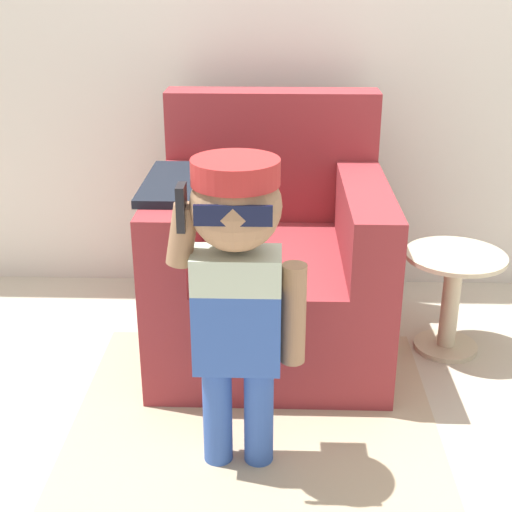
{
  "coord_description": "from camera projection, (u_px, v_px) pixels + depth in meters",
  "views": [
    {
      "loc": [
        -0.1,
        -2.71,
        1.5
      ],
      "look_at": [
        -0.18,
        -0.44,
        0.56
      ],
      "focal_mm": 50.0,
      "sensor_mm": 36.0,
      "label": 1
    }
  ],
  "objects": [
    {
      "name": "person_child",
      "position": [
        237.0,
        271.0,
        2.06
      ],
      "size": [
        0.41,
        0.31,
        1.0
      ],
      "color": "#3356AD",
      "rests_on": "ground_plane"
    },
    {
      "name": "ground_plane",
      "position": [
        300.0,
        337.0,
        3.07
      ],
      "size": [
        10.0,
        10.0,
        0.0
      ],
      "primitive_type": "plane",
      "color": "#BCB29E"
    },
    {
      "name": "side_table",
      "position": [
        452.0,
        292.0,
        2.88
      ],
      "size": [
        0.4,
        0.4,
        0.43
      ],
      "color": "beige",
      "rests_on": "ground_plane"
    },
    {
      "name": "wall_back",
      "position": [
        303.0,
        10.0,
        3.14
      ],
      "size": [
        10.0,
        0.05,
        2.6
      ],
      "color": "silver",
      "rests_on": "ground_plane"
    },
    {
      "name": "rug",
      "position": [
        255.0,
        412.0,
        2.56
      ],
      "size": [
        1.27,
        1.15,
        0.01
      ],
      "color": "tan",
      "rests_on": "ground_plane"
    },
    {
      "name": "armchair",
      "position": [
        270.0,
        263.0,
        2.93
      ],
      "size": [
        0.92,
        0.95,
        1.0
      ],
      "color": "maroon",
      "rests_on": "ground_plane"
    }
  ]
}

